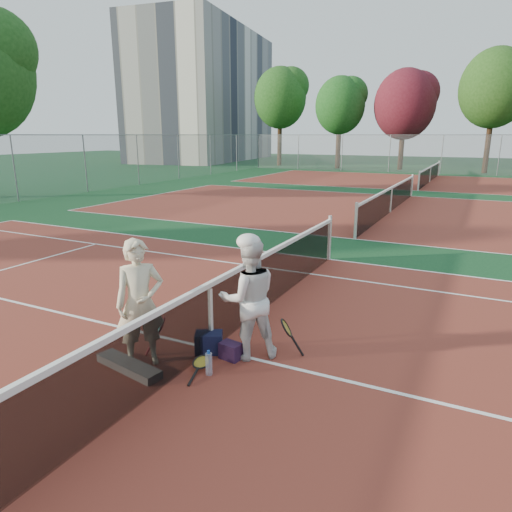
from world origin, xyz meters
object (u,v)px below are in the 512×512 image
(player_b, at_px, (249,299))
(water_bottle, at_px, (209,364))
(net_main, at_px, (211,316))
(racket_spare, at_px, (202,364))
(racket_black_held, at_px, (286,338))
(sports_bag_navy, at_px, (209,342))
(apartment_block, at_px, (206,96))
(sports_bag_purple, at_px, (231,351))
(player_a, at_px, (140,303))
(racket_red, at_px, (161,336))

(player_b, height_order, water_bottle, player_b)
(net_main, bearing_deg, racket_spare, -70.84)
(racket_black_held, distance_m, sports_bag_navy, 1.10)
(apartment_block, bearing_deg, racket_spare, -57.67)
(racket_spare, xyz_separation_m, sports_bag_purple, (0.20, 0.42, 0.05))
(player_b, height_order, sports_bag_navy, player_b)
(net_main, height_order, racket_spare, net_main)
(racket_black_held, bearing_deg, sports_bag_navy, 2.02)
(player_a, xyz_separation_m, racket_spare, (0.79, 0.21, -0.79))
(apartment_block, relative_size, sports_bag_navy, 58.09)
(sports_bag_purple, relative_size, water_bottle, 0.96)
(racket_red, xyz_separation_m, racket_spare, (0.74, -0.11, -0.20))
(racket_black_held, bearing_deg, water_bottle, 34.44)
(player_a, distance_m, racket_black_held, 2.04)
(player_b, xyz_separation_m, water_bottle, (-0.21, -0.71, -0.69))
(apartment_block, bearing_deg, sports_bag_navy, -57.57)
(racket_black_held, height_order, water_bottle, racket_black_held)
(apartment_block, xyz_separation_m, racket_spare, (28.19, -44.55, -7.43))
(racket_black_held, xyz_separation_m, racket_spare, (-0.84, -0.86, -0.20))
(water_bottle, bearing_deg, racket_black_held, 54.34)
(water_bottle, bearing_deg, player_a, -172.52)
(net_main, bearing_deg, water_bottle, -60.50)
(racket_black_held, xyz_separation_m, sports_bag_purple, (-0.64, -0.44, -0.15))
(racket_red, relative_size, water_bottle, 1.82)
(player_a, height_order, sports_bag_purple, player_a)
(racket_red, relative_size, racket_spare, 0.92)
(racket_black_held, bearing_deg, player_a, 13.27)
(racket_black_held, relative_size, racket_spare, 0.89)
(racket_spare, bearing_deg, player_b, -43.67)
(player_b, bearing_deg, net_main, -32.09)
(sports_bag_navy, xyz_separation_m, water_bottle, (0.34, -0.54, 0.00))
(net_main, distance_m, sports_bag_purple, 0.57)
(player_a, xyz_separation_m, sports_bag_navy, (0.62, 0.66, -0.71))
(player_a, bearing_deg, racket_red, 35.03)
(racket_red, distance_m, sports_bag_purple, 1.01)
(player_a, bearing_deg, sports_bag_navy, 0.46)
(player_a, height_order, sports_bag_navy, player_a)
(player_a, distance_m, racket_spare, 1.14)
(apartment_block, distance_m, racket_black_held, 52.95)
(racket_spare, bearing_deg, net_main, 7.03)
(net_main, height_order, racket_black_held, net_main)
(sports_bag_navy, relative_size, water_bottle, 1.26)
(racket_black_held, xyz_separation_m, sports_bag_navy, (-1.01, -0.41, -0.12))
(sports_bag_purple, bearing_deg, sports_bag_navy, 175.05)
(net_main, bearing_deg, apartment_block, 122.47)
(player_a, height_order, player_b, player_a)
(net_main, xyz_separation_m, water_bottle, (0.36, -0.63, -0.36))
(apartment_block, height_order, racket_black_held, apartment_block)
(sports_bag_navy, bearing_deg, racket_red, -149.25)
(racket_black_held, height_order, sports_bag_purple, racket_black_held)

